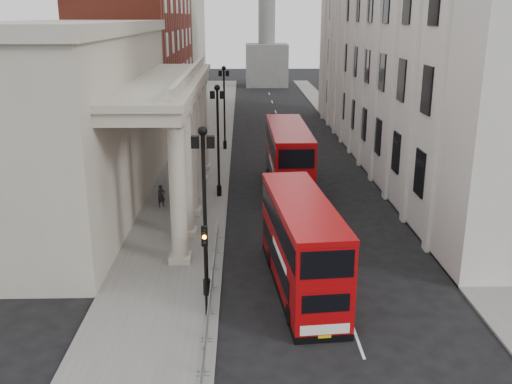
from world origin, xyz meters
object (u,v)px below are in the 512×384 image
(traffic_light, at_px, (205,254))
(pedestrian_b, at_px, (180,196))
(lamp_post_mid, at_px, (218,133))
(pedestrian_c, at_px, (197,177))
(bus_far, at_px, (288,158))
(monument_column, at_px, (267,0))
(pedestrian_a, at_px, (161,196))
(lamp_post_south, at_px, (205,201))
(bus_near, at_px, (301,243))
(lamp_post_north, at_px, (224,102))

(traffic_light, relative_size, pedestrian_b, 2.66)
(lamp_post_mid, height_order, pedestrian_c, lamp_post_mid)
(traffic_light, bearing_deg, pedestrian_b, 100.17)
(bus_far, bearing_deg, monument_column, 88.37)
(bus_far, bearing_deg, pedestrian_a, -156.49)
(lamp_post_south, relative_size, traffic_light, 1.93)
(lamp_post_south, xyz_separation_m, pedestrian_a, (-4.00, 13.48, -3.99))
(lamp_post_south, bearing_deg, pedestrian_b, 101.25)
(bus_near, bearing_deg, traffic_light, -152.18)
(lamp_post_mid, relative_size, bus_near, 0.77)
(bus_far, bearing_deg, lamp_post_mid, -163.36)
(monument_column, distance_m, bus_far, 71.61)
(lamp_post_north, height_order, bus_far, lamp_post_north)
(lamp_post_south, xyz_separation_m, pedestrian_c, (-1.83, 18.21, -3.94))
(lamp_post_mid, relative_size, pedestrian_b, 5.14)
(traffic_light, bearing_deg, monument_column, 85.87)
(monument_column, xyz_separation_m, bus_near, (-1.93, -87.04, -13.59))
(traffic_light, bearing_deg, lamp_post_mid, 90.32)
(lamp_post_mid, height_order, traffic_light, lamp_post_mid)
(lamp_post_south, distance_m, pedestrian_a, 14.61)
(lamp_post_mid, bearing_deg, lamp_post_south, -90.00)
(lamp_post_north, height_order, pedestrian_c, lamp_post_north)
(lamp_post_south, height_order, pedestrian_b, lamp_post_south)
(lamp_post_north, relative_size, bus_near, 0.77)
(traffic_light, distance_m, pedestrian_c, 20.43)
(pedestrian_a, xyz_separation_m, pedestrian_b, (1.32, -0.02, 0.01))
(bus_far, relative_size, pedestrian_c, 6.89)
(bus_far, xyz_separation_m, pedestrian_a, (-9.33, -4.18, -1.72))
(bus_near, relative_size, pedestrian_c, 6.34)
(lamp_post_north, distance_m, bus_far, 15.47)
(lamp_post_north, xyz_separation_m, bus_far, (5.33, -14.35, -2.27))
(monument_column, xyz_separation_m, bus_far, (-1.27, -70.35, -13.34))
(monument_column, distance_m, lamp_post_south, 88.94)
(monument_column, distance_m, lamp_post_north, 57.46)
(traffic_light, bearing_deg, lamp_post_north, 90.17)
(lamp_post_south, distance_m, bus_far, 18.58)
(lamp_post_south, height_order, pedestrian_c, lamp_post_south)
(monument_column, relative_size, bus_far, 4.61)
(pedestrian_b, bearing_deg, pedestrian_c, -95.93)
(bus_far, distance_m, pedestrian_c, 7.38)
(monument_column, height_order, pedestrian_b, monument_column)
(pedestrian_c, bearing_deg, traffic_light, -58.42)
(lamp_post_south, bearing_deg, lamp_post_north, 90.00)
(bus_near, bearing_deg, pedestrian_c, 105.35)
(pedestrian_b, bearing_deg, bus_near, 124.62)
(pedestrian_a, xyz_separation_m, pedestrian_c, (2.17, 4.73, 0.05))
(bus_far, bearing_deg, bus_near, -92.88)
(bus_near, bearing_deg, bus_far, 82.42)
(bus_far, height_order, pedestrian_b, bus_far)
(lamp_post_mid, bearing_deg, bus_near, -72.76)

